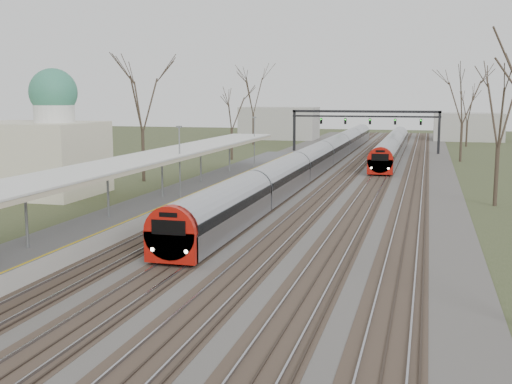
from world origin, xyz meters
TOP-DOWN VIEW (x-y plane):
  - track_bed at (0.26, 55.00)m, footprint 24.00×160.00m
  - platform at (-9.05, 37.50)m, footprint 3.50×69.00m
  - canopy at (-9.05, 32.99)m, footprint 4.10×50.00m
  - dome_building at (-21.71, 38.00)m, footprint 10.00×8.00m
  - signal_gantry at (0.29, 84.99)m, footprint 21.00×0.59m
  - tree_west_far at (-17.00, 48.00)m, footprint 5.50×5.50m
  - tree_east_far at (14.00, 42.00)m, footprint 5.00×5.00m
  - train_near at (-2.50, 64.39)m, footprint 2.62×90.21m
  - train_far at (4.50, 79.39)m, footprint 2.62×45.21m

SIDE VIEW (x-z plane):
  - track_bed at x=0.26m, z-range -0.05..0.17m
  - platform at x=-9.05m, z-range 0.00..1.00m
  - train_near at x=-2.50m, z-range -0.05..3.00m
  - train_far at x=4.50m, z-range -0.05..3.00m
  - dome_building at x=-21.71m, z-range -1.43..8.87m
  - canopy at x=-9.05m, z-range 2.37..5.48m
  - signal_gantry at x=0.29m, z-range 1.87..7.95m
  - tree_east_far at x=14.00m, z-range 2.14..12.44m
  - tree_west_far at x=-17.00m, z-range 2.35..13.68m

